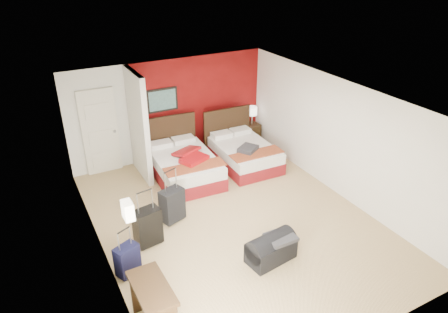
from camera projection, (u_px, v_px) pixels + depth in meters
ground at (234, 220)px, 8.18m from camera, size 6.50×6.50×0.00m
room_walls at (137, 150)px, 8.13m from camera, size 5.02×6.52×2.50m
red_accent_panel at (198, 105)px, 10.46m from camera, size 3.50×0.04×2.50m
partition_wall at (139, 126)px, 9.24m from camera, size 0.12×1.20×2.50m
entry_door at (100, 132)px, 9.49m from camera, size 0.82×0.06×2.05m
bed_left at (185, 168)px, 9.51m from camera, size 1.43×1.97×0.57m
bed_right at (245, 155)px, 10.12m from camera, size 1.29×1.81×0.53m
red_suitcase_open at (190, 156)px, 9.32m from camera, size 0.86×0.99×0.10m
jacket_bundle at (248, 149)px, 9.70m from camera, size 0.58×0.55×0.11m
nightstand at (251, 133)px, 11.30m from camera, size 0.43×0.43×0.55m
table_lamp at (252, 116)px, 11.06m from camera, size 0.34×0.34×0.49m
suitcase_black at (148, 228)px, 7.36m from camera, size 0.51×0.36×0.70m
suitcase_charcoal at (172, 206)px, 8.01m from camera, size 0.52×0.41×0.67m
suitcase_navy at (127, 261)px, 6.71m from camera, size 0.44×0.37×0.53m
duffel_bag at (271, 250)px, 7.04m from camera, size 0.89×0.55×0.42m
jacket_draped at (281, 237)px, 6.96m from camera, size 0.48×0.41×0.06m
desk at (154, 307)px, 5.71m from camera, size 0.47×0.91×0.76m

